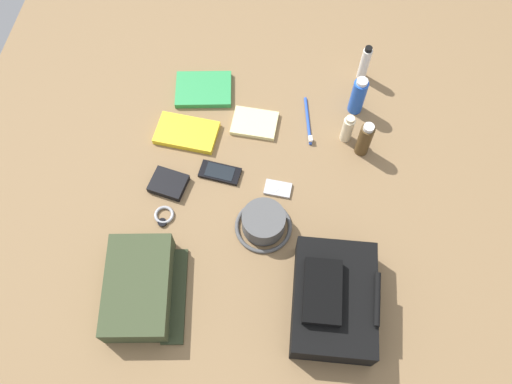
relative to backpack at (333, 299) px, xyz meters
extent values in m
cube|color=olive|center=(-0.31, -0.26, -0.07)|extent=(2.64, 2.02, 0.02)
cube|color=black|center=(0.00, 0.00, 0.00)|extent=(0.33, 0.24, 0.11)
cube|color=black|center=(0.00, -0.04, 0.06)|extent=(0.18, 0.11, 0.03)
cylinder|color=black|center=(0.00, 0.11, 0.06)|extent=(0.14, 0.02, 0.02)
cube|color=#384228|center=(0.03, -0.55, -0.01)|extent=(0.31, 0.22, 0.09)
cube|color=#2C3520|center=(0.03, -0.45, -0.05)|extent=(0.28, 0.10, 0.01)
cylinder|color=#525252|center=(-0.21, -0.22, -0.02)|extent=(0.13, 0.13, 0.07)
torus|color=#525252|center=(-0.21, -0.22, -0.05)|extent=(0.18, 0.18, 0.01)
cylinder|color=white|center=(-0.84, 0.05, 0.01)|extent=(0.03, 0.03, 0.13)
cylinder|color=black|center=(-0.84, 0.05, 0.08)|extent=(0.02, 0.02, 0.01)
cylinder|color=blue|center=(-0.69, 0.04, 0.01)|extent=(0.05, 0.05, 0.14)
cylinder|color=silver|center=(-0.69, 0.04, 0.09)|extent=(0.04, 0.04, 0.01)
cylinder|color=beige|center=(-0.57, 0.01, -0.01)|extent=(0.04, 0.04, 0.10)
cylinder|color=beige|center=(-0.57, 0.01, 0.05)|extent=(0.03, 0.03, 0.01)
cylinder|color=#473319|center=(-0.53, 0.07, 0.01)|extent=(0.04, 0.04, 0.13)
cylinder|color=silver|center=(-0.53, 0.07, 0.08)|extent=(0.03, 0.03, 0.01)
cube|color=#2D934C|center=(-0.70, -0.49, -0.05)|extent=(0.17, 0.21, 0.02)
cube|color=white|center=(-0.70, -0.49, -0.05)|extent=(0.16, 0.20, 0.01)
cube|color=yellow|center=(-0.51, -0.52, -0.05)|extent=(0.14, 0.21, 0.02)
cube|color=white|center=(-0.51, -0.52, -0.05)|extent=(0.13, 0.20, 0.01)
cube|color=black|center=(-0.38, -0.38, -0.05)|extent=(0.08, 0.14, 0.01)
cube|color=black|center=(-0.38, -0.38, -0.04)|extent=(0.06, 0.10, 0.00)
cube|color=#B7B7BC|center=(-0.35, -0.19, -0.05)|extent=(0.06, 0.09, 0.01)
cylinder|color=silver|center=(-0.35, -0.21, -0.05)|extent=(0.03, 0.03, 0.00)
torus|color=#99999E|center=(-0.21, -0.53, -0.05)|extent=(0.06, 0.06, 0.01)
cylinder|color=black|center=(-0.18, -0.53, -0.05)|extent=(0.03, 0.03, 0.01)
cylinder|color=blue|center=(-0.62, -0.12, -0.05)|extent=(0.19, 0.04, 0.01)
cube|color=white|center=(-0.54, -0.10, -0.04)|extent=(0.02, 0.02, 0.01)
cube|color=black|center=(-0.32, -0.54, -0.05)|extent=(0.11, 0.13, 0.02)
cube|color=beige|center=(-0.58, -0.30, -0.05)|extent=(0.12, 0.16, 0.02)
camera|label=1|loc=(0.38, -0.17, 1.39)|focal=35.61mm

